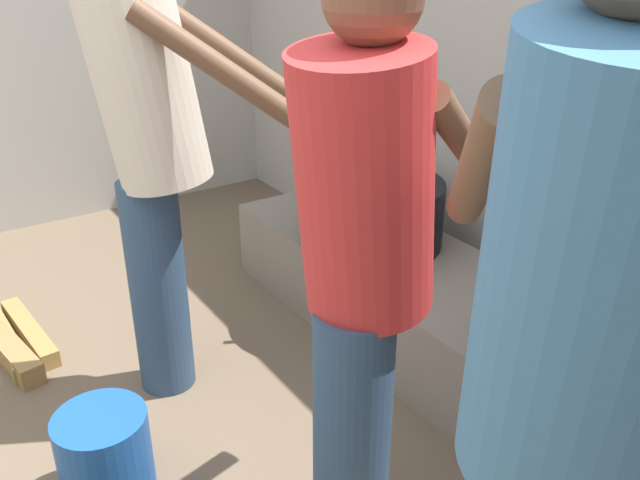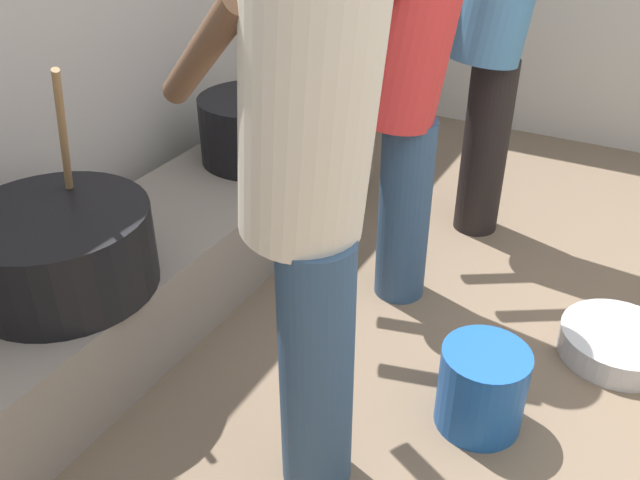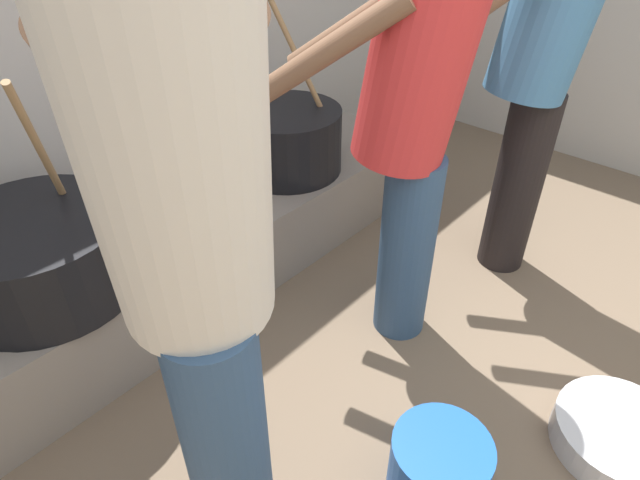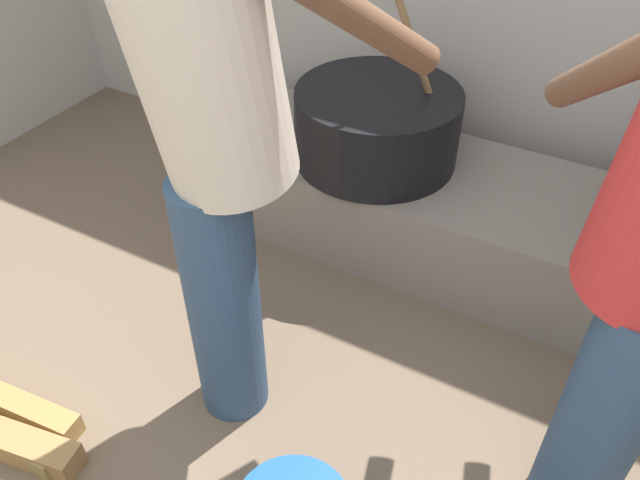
# 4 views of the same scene
# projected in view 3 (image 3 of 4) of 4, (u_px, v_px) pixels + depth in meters

# --- Properties ---
(block_enclosure_rear) EXTENTS (5.15, 0.20, 2.01)m
(block_enclosure_rear) POSITION_uv_depth(u_px,v_px,m) (67.00, 27.00, 2.03)
(block_enclosure_rear) COLOR #ADA8A0
(block_enclosure_rear) RESTS_ON ground_plane
(hearth_ledge) EXTENTS (2.52, 0.60, 0.35)m
(hearth_ledge) POSITION_uv_depth(u_px,v_px,m) (191.00, 250.00, 2.26)
(hearth_ledge) COLOR slate
(hearth_ledge) RESTS_ON ground_plane
(cooking_pot_main) EXTENTS (0.59, 0.59, 0.72)m
(cooking_pot_main) POSITION_uv_depth(u_px,v_px,m) (41.00, 255.00, 1.73)
(cooking_pot_main) COLOR black
(cooking_pot_main) RESTS_ON hearth_ledge
(cooking_pot_secondary) EXTENTS (0.50, 0.50, 0.74)m
(cooking_pot_secondary) POSITION_uv_depth(u_px,v_px,m) (287.00, 140.00, 2.40)
(cooking_pot_secondary) COLOR black
(cooking_pot_secondary) RESTS_ON hearth_ledge
(cook_in_red_shirt) EXTENTS (0.56, 0.72, 1.53)m
(cook_in_red_shirt) POSITION_uv_depth(u_px,v_px,m) (411.00, 118.00, 1.65)
(cook_in_red_shirt) COLOR navy
(cook_in_red_shirt) RESTS_ON ground_plane
(cook_in_cream_shirt) EXTENTS (0.63, 0.75, 1.66)m
(cook_in_cream_shirt) POSITION_uv_depth(u_px,v_px,m) (193.00, 253.00, 0.96)
(cook_in_cream_shirt) COLOR navy
(cook_in_cream_shirt) RESTS_ON ground_plane
(cook_in_blue_shirt) EXTENTS (0.72, 0.69, 1.66)m
(cook_in_blue_shirt) POSITION_uv_depth(u_px,v_px,m) (542.00, 52.00, 1.93)
(cook_in_blue_shirt) COLOR black
(cook_in_blue_shirt) RESTS_ON ground_plane
(bucket_blue_plastic) EXTENTS (0.27, 0.27, 0.28)m
(bucket_blue_plastic) POSITION_uv_depth(u_px,v_px,m) (437.00, 475.00, 1.48)
(bucket_blue_plastic) COLOR #194C99
(bucket_blue_plastic) RESTS_ON ground_plane
(metal_mixing_bowl) EXTENTS (0.40, 0.40, 0.10)m
(metal_mixing_bowl) POSITION_uv_depth(u_px,v_px,m) (619.00, 436.00, 1.68)
(metal_mixing_bowl) COLOR #B7B7BC
(metal_mixing_bowl) RESTS_ON ground_plane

